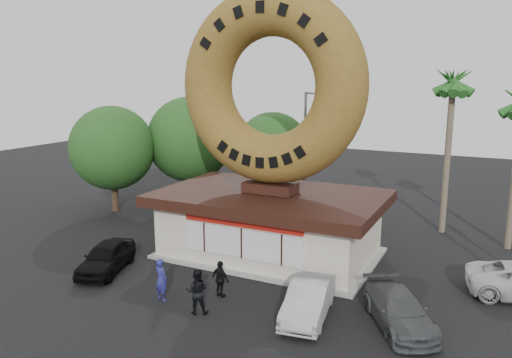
{
  "coord_description": "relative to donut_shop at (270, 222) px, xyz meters",
  "views": [
    {
      "loc": [
        10.25,
        -16.21,
        9.08
      ],
      "look_at": [
        0.19,
        4.0,
        4.38
      ],
      "focal_mm": 35.0,
      "sensor_mm": 36.0,
      "label": 1
    }
  ],
  "objects": [
    {
      "name": "person_right",
      "position": [
        0.28,
        -5.47,
        -0.98
      ],
      "size": [
        0.99,
        0.62,
        1.57
      ],
      "primitive_type": "imported",
      "rotation": [
        0.0,
        0.0,
        2.86
      ],
      "color": "black",
      "rests_on": "ground"
    },
    {
      "name": "tree_far",
      "position": [
        -13.0,
        3.02,
        2.56
      ],
      "size": [
        5.6,
        5.6,
        7.14
      ],
      "color": "#473321",
      "rests_on": "ground"
    },
    {
      "name": "donut_shop",
      "position": [
        0.0,
        0.0,
        0.0
      ],
      "size": [
        11.2,
        7.2,
        3.8
      ],
      "color": "beige",
      "rests_on": "ground"
    },
    {
      "name": "tree_mid",
      "position": [
        -4.0,
        9.02,
        2.25
      ],
      "size": [
        5.2,
        5.2,
        6.63
      ],
      "color": "#473321",
      "rests_on": "ground"
    },
    {
      "name": "ground",
      "position": [
        0.0,
        -5.98,
        -1.77
      ],
      "size": [
        90.0,
        90.0,
        0.0
      ],
      "primitive_type": "plane",
      "color": "black",
      "rests_on": "ground"
    },
    {
      "name": "car_silver",
      "position": [
        4.16,
        -5.46,
        -1.08
      ],
      "size": [
        2.07,
        4.33,
        1.37
      ],
      "primitive_type": "imported",
      "rotation": [
        0.0,
        0.0,
        0.15
      ],
      "color": "#B0B1B6",
      "rests_on": "ground"
    },
    {
      "name": "tree_west",
      "position": [
        -9.5,
        7.02,
        2.87
      ],
      "size": [
        6.0,
        6.0,
        7.65
      ],
      "color": "#473321",
      "rests_on": "ground"
    },
    {
      "name": "palm_near",
      "position": [
        7.5,
        8.02,
        6.65
      ],
      "size": [
        2.6,
        2.6,
        9.75
      ],
      "color": "#726651",
      "rests_on": "ground"
    },
    {
      "name": "street_lamp",
      "position": [
        -1.86,
        10.02,
        2.72
      ],
      "size": [
        2.11,
        0.2,
        8.0
      ],
      "color": "#59595E",
      "rests_on": "ground"
    },
    {
      "name": "person_center",
      "position": [
        0.2,
        -7.13,
        -0.87
      ],
      "size": [
        1.07,
        0.97,
        1.8
      ],
      "primitive_type": "imported",
      "rotation": [
        0.0,
        0.0,
        3.55
      ],
      "color": "black",
      "rests_on": "ground"
    },
    {
      "name": "person_left",
      "position": [
        -1.75,
        -6.8,
        -0.87
      ],
      "size": [
        0.75,
        0.59,
        1.79
      ],
      "primitive_type": "imported",
      "rotation": [
        0.0,
        0.0,
        2.87
      ],
      "color": "navy",
      "rests_on": "ground"
    },
    {
      "name": "car_black",
      "position": [
        -5.95,
        -5.46,
        -1.07
      ],
      "size": [
        2.85,
        4.4,
        1.39
      ],
      "primitive_type": "imported",
      "rotation": [
        0.0,
        0.0,
        0.32
      ],
      "color": "black",
      "rests_on": "ground"
    },
    {
      "name": "car_grey",
      "position": [
        7.41,
        -4.7,
        -1.14
      ],
      "size": [
        3.75,
        4.6,
        1.25
      ],
      "primitive_type": "imported",
      "rotation": [
        0.0,
        0.0,
        0.55
      ],
      "color": "#4C4F51",
      "rests_on": "ground"
    },
    {
      "name": "giant_donut",
      "position": [
        0.0,
        0.02,
        6.78
      ],
      "size": [
        9.5,
        2.42,
        9.5
      ],
      "primitive_type": "torus",
      "rotation": [
        1.57,
        0.0,
        0.0
      ],
      "color": "olive",
      "rests_on": "donut_shop"
    }
  ]
}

